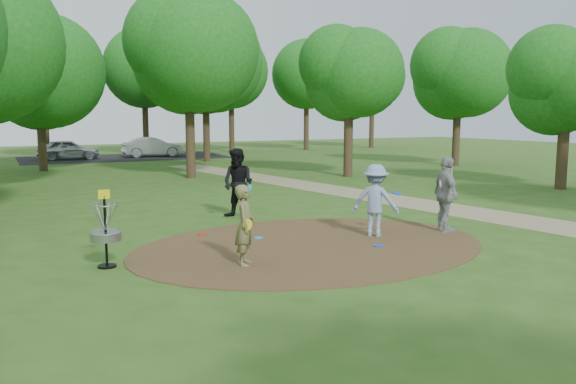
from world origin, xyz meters
name	(u,v)px	position (x,y,z in m)	size (l,w,h in m)	color
ground	(312,246)	(0.00, 0.00, 0.00)	(100.00, 100.00, 0.00)	#2D5119
dirt_clearing	(312,245)	(0.00, 0.00, 0.01)	(8.40, 8.40, 0.02)	#47301C
footpath	(459,210)	(6.50, 2.00, 0.01)	(2.00, 40.00, 0.01)	#8C7A5B
parking_lot	(125,157)	(2.00, 30.00, 0.00)	(14.00, 8.00, 0.01)	black
player_observer_with_disc	(245,225)	(-2.03, -0.83, 0.81)	(0.64, 0.71, 1.62)	olive
player_throwing_with_disc	(375,201)	(1.87, 0.15, 0.89)	(1.36, 1.31, 1.79)	#7D91BB
player_walking_with_disc	(238,184)	(-0.14, 4.04, 1.01)	(1.18, 1.24, 2.03)	black
player_waiting_with_disc	(446,194)	(3.78, -0.24, 0.98)	(0.80, 1.23, 1.95)	#98989B
disc_ground_cyan	(258,238)	(-0.80, 1.22, 0.03)	(0.22, 0.22, 0.02)	#1B9ADA
disc_ground_blue	(378,246)	(1.27, -0.80, 0.03)	(0.22, 0.22, 0.02)	#0D3EEC
disc_ground_red	(202,235)	(-1.89, 2.21, 0.03)	(0.22, 0.22, 0.02)	red
car_left	(68,149)	(-1.83, 29.85, 0.68)	(1.61, 4.01, 1.37)	#ADAFB5
car_right	(153,147)	(3.92, 29.69, 0.71)	(1.50, 4.31, 1.42)	#A4A7AB
disc_golf_basket	(105,223)	(-4.50, 0.30, 0.87)	(0.63, 0.63, 1.54)	black
tree_ring	(186,52)	(0.12, 9.41, 5.26)	(37.16, 45.93, 9.37)	#332316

